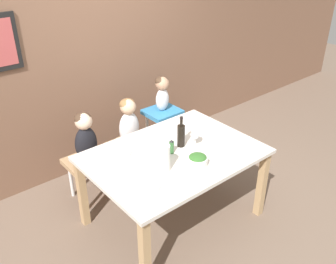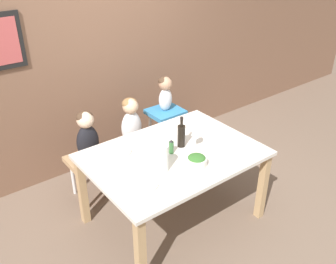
# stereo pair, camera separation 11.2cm
# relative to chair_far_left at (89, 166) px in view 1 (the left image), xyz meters

# --- Properties ---
(ground_plane) EXTENTS (14.00, 14.00, 0.00)m
(ground_plane) POSITION_rel_chair_far_left_xyz_m (0.45, -0.80, -0.39)
(ground_plane) COLOR #705B4C
(wall_back) EXTENTS (10.00, 0.09, 2.70)m
(wall_back) POSITION_rel_chair_far_left_xyz_m (0.45, 0.59, 0.96)
(wall_back) COLOR brown
(wall_back) RESTS_ON ground_plane
(dining_table) EXTENTS (1.51, 1.09, 0.75)m
(dining_table) POSITION_rel_chair_far_left_xyz_m (0.45, -0.80, 0.27)
(dining_table) COLOR silver
(dining_table) RESTS_ON ground_plane
(chair_far_left) EXTENTS (0.44, 0.40, 0.47)m
(chair_far_left) POSITION_rel_chair_far_left_xyz_m (0.00, 0.00, 0.00)
(chair_far_left) COLOR silver
(chair_far_left) RESTS_ON ground_plane
(chair_far_center) EXTENTS (0.44, 0.40, 0.47)m
(chair_far_center) POSITION_rel_chair_far_left_xyz_m (0.51, 0.00, 0.00)
(chair_far_center) COLOR silver
(chair_far_center) RESTS_ON ground_plane
(chair_right_highchair) EXTENTS (0.37, 0.34, 0.73)m
(chair_right_highchair) POSITION_rel_chair_far_left_xyz_m (0.96, -0.00, 0.18)
(chair_right_highchair) COLOR silver
(chair_right_highchair) RESTS_ON ground_plane
(person_child_left) EXTENTS (0.23, 0.17, 0.52)m
(person_child_left) POSITION_rel_chair_far_left_xyz_m (0.00, 0.00, 0.35)
(person_child_left) COLOR black
(person_child_left) RESTS_ON chair_far_left
(person_child_center) EXTENTS (0.23, 0.17, 0.52)m
(person_child_center) POSITION_rel_chair_far_left_xyz_m (0.51, 0.00, 0.35)
(person_child_center) COLOR silver
(person_child_center) RESTS_ON chair_far_center
(person_baby_right) EXTENTS (0.16, 0.16, 0.39)m
(person_baby_right) POSITION_rel_chair_far_left_xyz_m (0.96, 0.00, 0.57)
(person_baby_right) COLOR silver
(person_baby_right) RESTS_ON chair_right_highchair
(wine_bottle) EXTENTS (0.07, 0.07, 0.30)m
(wine_bottle) POSITION_rel_chair_far_left_xyz_m (0.58, -0.74, 0.47)
(wine_bottle) COLOR black
(wine_bottle) RESTS_ON dining_table
(paper_towel_roll) EXTENTS (0.11, 0.11, 0.24)m
(paper_towel_roll) POSITION_rel_chair_far_left_xyz_m (0.21, -0.95, 0.48)
(paper_towel_roll) COLOR white
(paper_towel_roll) RESTS_ON dining_table
(wine_glass_near) EXTENTS (0.08, 0.08, 0.17)m
(wine_glass_near) POSITION_rel_chair_far_left_xyz_m (0.69, -0.82, 0.48)
(wine_glass_near) COLOR white
(wine_glass_near) RESTS_ON dining_table
(salad_bowl_large) EXTENTS (0.18, 0.18, 0.09)m
(salad_bowl_large) POSITION_rel_chair_far_left_xyz_m (0.49, -1.06, 0.41)
(salad_bowl_large) COLOR silver
(salad_bowl_large) RESTS_ON dining_table
(dinner_plate_front_left) EXTENTS (0.24, 0.24, 0.01)m
(dinner_plate_front_left) POSITION_rel_chair_far_left_xyz_m (-0.03, -1.02, 0.36)
(dinner_plate_front_left) COLOR silver
(dinner_plate_front_left) RESTS_ON dining_table
(dinner_plate_back_left) EXTENTS (0.24, 0.24, 0.01)m
(dinner_plate_back_left) POSITION_rel_chair_far_left_xyz_m (0.07, -0.48, 0.36)
(dinner_plate_back_left) COLOR silver
(dinner_plate_back_left) RESTS_ON dining_table
(dinner_plate_back_right) EXTENTS (0.24, 0.24, 0.01)m
(dinner_plate_back_right) POSITION_rel_chair_far_left_xyz_m (0.95, -0.59, 0.36)
(dinner_plate_back_right) COLOR silver
(dinner_plate_back_right) RESTS_ON dining_table
(condiment_bottle_hot_sauce) EXTENTS (0.04, 0.04, 0.13)m
(condiment_bottle_hot_sauce) POSITION_rel_chair_far_left_xyz_m (0.44, -0.78, 0.42)
(condiment_bottle_hot_sauce) COLOR #336633
(condiment_bottle_hot_sauce) RESTS_ON dining_table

